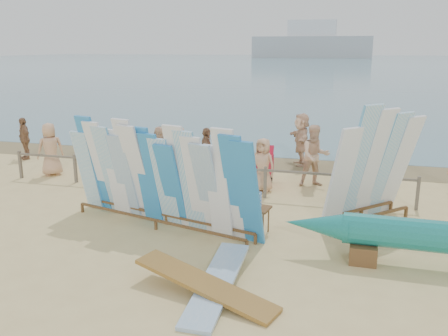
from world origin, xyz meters
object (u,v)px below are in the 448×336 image
(beachgoer_5, at_px, (301,139))
(beachgoer_9, at_px, (353,152))
(beachgoer_3, at_px, (178,151))
(beachgoer_6, at_px, (263,165))
(beachgoer_2, at_px, (161,154))
(beachgoer_8, at_px, (315,156))
(beach_chair_right, at_px, (234,177))
(beachgoer_4, at_px, (206,153))
(flat_board_b, at_px, (217,290))
(beachgoer_0, at_px, (50,149))
(vendor_table, at_px, (253,219))
(main_surfboard_rack, at_px, (160,180))
(beach_chair_left, at_px, (225,174))
(side_surfboard_rack, at_px, (372,170))
(stroller, at_px, (263,170))
(beachgoer_extra_1, at_px, (24,138))
(flat_board_c, at_px, (205,296))

(beachgoer_5, bearing_deg, beachgoer_9, 43.98)
(beachgoer_5, relative_size, beachgoer_3, 1.18)
(beachgoer_6, distance_m, beachgoer_2, 3.33)
(beachgoer_8, xyz_separation_m, beachgoer_3, (-4.48, 0.26, -0.14))
(beach_chair_right, xyz_separation_m, beachgoer_4, (-1.04, 0.56, 0.59))
(flat_board_b, bearing_deg, beachgoer_5, 87.35)
(beachgoer_5, distance_m, beachgoer_2, 5.15)
(beachgoer_0, xyz_separation_m, beachgoer_3, (4.00, 1.24, -0.08))
(beachgoer_4, bearing_deg, beachgoer_3, 63.94)
(vendor_table, distance_m, beachgoer_3, 5.67)
(main_surfboard_rack, relative_size, vendor_table, 5.11)
(vendor_table, distance_m, beachgoer_9, 6.18)
(beach_chair_left, relative_size, beachgoer_4, 0.57)
(beach_chair_right, relative_size, beachgoer_8, 0.42)
(main_surfboard_rack, bearing_deg, beachgoer_4, 108.36)
(beachgoer_8, bearing_deg, side_surfboard_rack, -82.22)
(vendor_table, relative_size, beachgoer_4, 0.61)
(flat_board_b, relative_size, beachgoer_3, 1.70)
(side_surfboard_rack, relative_size, stroller, 2.47)
(vendor_table, distance_m, stroller, 3.93)
(flat_board_b, bearing_deg, beachgoer_9, 75.24)
(beach_chair_right, xyz_separation_m, beachgoer_5, (1.71, 3.08, 0.71))
(beachgoer_4, distance_m, beachgoer_2, 1.46)
(beachgoer_extra_1, height_order, beachgoer_9, beachgoer_extra_1)
(beachgoer_8, height_order, beachgoer_9, beachgoer_8)
(beachgoer_5, bearing_deg, side_surfboard_rack, 5.10)
(flat_board_c, relative_size, beach_chair_left, 2.88)
(beachgoer_0, height_order, beachgoer_3, beachgoer_0)
(beachgoer_6, distance_m, beachgoer_3, 3.30)
(flat_board_b, xyz_separation_m, beach_chair_left, (-1.60, 6.60, 0.27))
(beachgoer_0, xyz_separation_m, beachgoer_6, (7.07, 0.00, -0.08))
(side_surfboard_rack, xyz_separation_m, beachgoer_extra_1, (-12.39, 3.64, -0.53))
(flat_board_b, distance_m, stroller, 6.69)
(beachgoer_9, bearing_deg, beachgoer_8, 98.06)
(side_surfboard_rack, relative_size, beach_chair_left, 3.13)
(flat_board_b, bearing_deg, beach_chair_left, 103.48)
(main_surfboard_rack, relative_size, beachgoer_extra_1, 3.23)
(beach_chair_right, bearing_deg, beachgoer_6, -46.51)
(beachgoer_4, bearing_deg, beachgoer_2, 103.80)
(beach_chair_right, bearing_deg, main_surfboard_rack, -123.98)
(beachgoer_5, bearing_deg, beachgoer_0, -83.03)
(vendor_table, xyz_separation_m, beachgoer_0, (-7.45, 3.24, 0.54))
(beach_chair_right, xyz_separation_m, beachgoer_6, (0.98, -0.44, 0.56))
(side_surfboard_rack, xyz_separation_m, beachgoer_2, (-6.27, 2.20, -0.46))
(beach_chair_right, relative_size, beachgoer_6, 0.50)
(flat_board_c, xyz_separation_m, beachgoer_4, (-2.19, 7.23, 0.82))
(stroller, bearing_deg, beachgoer_6, -78.09)
(flat_board_c, height_order, beachgoer_2, beachgoer_2)
(beachgoer_2, distance_m, beachgoer_3, 0.94)
(beach_chair_left, relative_size, beachgoer_8, 0.50)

